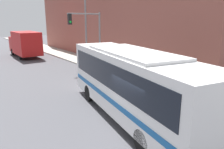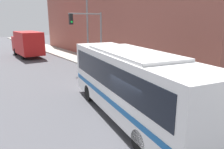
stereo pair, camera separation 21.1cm
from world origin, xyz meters
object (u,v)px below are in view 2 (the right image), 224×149
(delivery_truck, at_px, (27,43))
(traffic_light_pole, at_px, (90,31))
(street_lamp, at_px, (84,19))
(parking_meter, at_px, (124,67))
(fire_hydrant, at_px, (179,89))
(city_bus, at_px, (131,81))

(delivery_truck, bearing_deg, traffic_light_pole, -77.05)
(street_lamp, bearing_deg, traffic_light_pole, -107.56)
(street_lamp, bearing_deg, delivery_truck, 111.72)
(parking_meter, bearing_deg, fire_hydrant, -90.00)
(delivery_truck, distance_m, traffic_light_pole, 12.24)
(parking_meter, xyz_separation_m, street_lamp, (-0.10, 6.48, 3.87))
(parking_meter, bearing_deg, street_lamp, 90.90)
(traffic_light_pole, distance_m, parking_meter, 4.74)
(street_lamp, bearing_deg, parking_meter, -89.10)
(traffic_light_pole, relative_size, street_lamp, 0.66)
(fire_hydrant, relative_size, parking_meter, 0.59)
(fire_hydrant, bearing_deg, street_lamp, 90.48)
(parking_meter, distance_m, street_lamp, 7.55)
(city_bus, relative_size, fire_hydrant, 14.91)
(city_bus, relative_size, delivery_truck, 1.51)
(city_bus, bearing_deg, traffic_light_pole, 81.65)
(city_bus, height_order, delivery_truck, city_bus)
(traffic_light_pole, bearing_deg, delivery_truck, 102.95)
(fire_hydrant, height_order, traffic_light_pole, traffic_light_pole)
(parking_meter, bearing_deg, city_bus, -125.60)
(delivery_truck, bearing_deg, city_bus, -91.99)
(fire_hydrant, bearing_deg, traffic_light_pole, 96.00)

